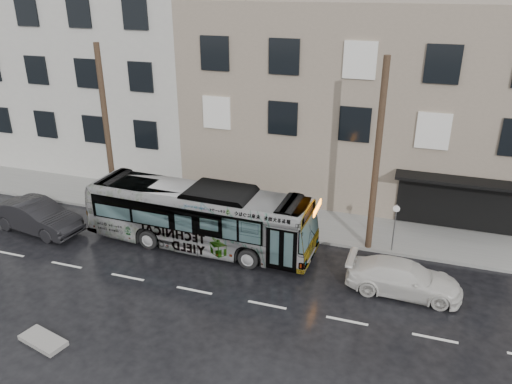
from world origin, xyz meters
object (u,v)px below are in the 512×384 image
bus (199,216)px  white_sedan (404,278)px  dark_sedan (37,216)px  sign_post (394,228)px  utility_pole_front (377,158)px  utility_pole_rear (107,131)px

bus → white_sedan: 9.72m
bus → white_sedan: bearing=-93.9°
white_sedan → dark_sedan: 18.20m
sign_post → white_sedan: 3.29m
utility_pole_front → white_sedan: size_ratio=1.92×
utility_pole_front → white_sedan: (1.78, -3.15, -3.97)m
bus → dark_sedan: bus is taller
utility_pole_rear → utility_pole_front: bearing=0.0°
utility_pole_front → white_sedan: utility_pole_front is taller
sign_post → white_sedan: (0.68, -3.15, -0.67)m
utility_pole_rear → dark_sedan: bearing=-125.5°
utility_pole_front → sign_post: utility_pole_front is taller
utility_pole_front → sign_post: bearing=0.0°
utility_pole_rear → bus: bearing=-19.4°
sign_post → utility_pole_front: bearing=180.0°
utility_pole_front → sign_post: (1.10, 0.00, -3.30)m
bus → white_sedan: size_ratio=2.40×
utility_pole_front → white_sedan: 5.37m
utility_pole_front → white_sedan: bearing=-60.6°
sign_post → white_sedan: bearing=-77.9°
utility_pole_front → dark_sedan: utility_pole_front is taller
white_sedan → dark_sedan: size_ratio=0.95×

